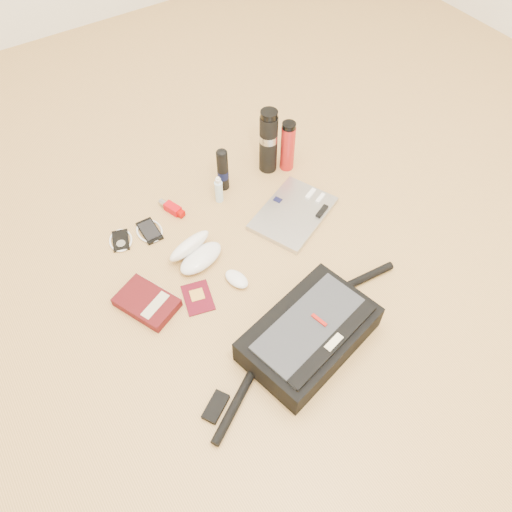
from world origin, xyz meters
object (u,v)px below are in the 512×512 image
object	(u,v)px
messenger_bag	(309,335)
thermos_red	(288,146)
book	(147,302)
thermos_black	(268,141)
laptop	(294,213)

from	to	relation	value
messenger_bag	thermos_red	world-z (taller)	thermos_red
messenger_bag	book	distance (m)	0.55
book	thermos_black	bearing A→B (deg)	1.24
laptop	book	distance (m)	0.65
messenger_bag	thermos_red	xyz separation A→B (m)	(0.42, 0.71, 0.06)
messenger_bag	laptop	xyz separation A→B (m)	(0.29, 0.47, -0.04)
messenger_bag	thermos_black	xyz separation A→B (m)	(0.35, 0.75, 0.09)
book	laptop	bearing A→B (deg)	-18.57
laptop	thermos_red	distance (m)	0.29
messenger_bag	laptop	world-z (taller)	messenger_bag
laptop	thermos_black	xyz separation A→B (m)	(0.07, 0.28, 0.13)
messenger_bag	laptop	size ratio (longest dim) A/B	2.21
messenger_bag	laptop	distance (m)	0.55
messenger_bag	thermos_red	distance (m)	0.83
thermos_black	messenger_bag	bearing A→B (deg)	-115.35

